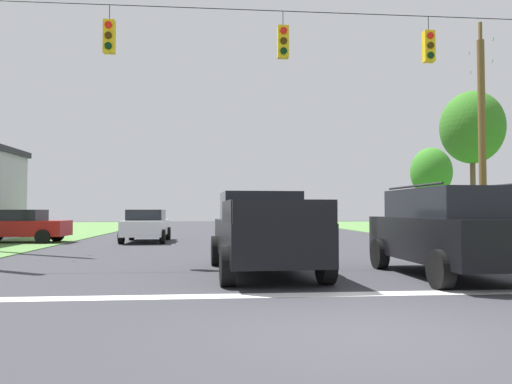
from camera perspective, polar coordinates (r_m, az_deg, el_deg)
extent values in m
plane|color=#333338|center=(6.34, 12.22, -15.80)|extent=(120.00, 120.00, 0.00)
cube|color=white|center=(8.91, 6.91, -11.80)|extent=(15.89, 0.45, 0.01)
cube|color=white|center=(14.78, 2.02, -7.94)|extent=(2.50, 0.15, 0.01)
cube|color=white|center=(22.17, -0.38, -5.99)|extent=(2.50, 0.15, 0.01)
cube|color=white|center=(27.44, -1.30, -5.24)|extent=(2.50, 0.15, 0.01)
cube|color=white|center=(35.35, -2.15, -4.54)|extent=(2.50, 0.15, 0.01)
cube|color=white|center=(39.50, -2.47, -4.28)|extent=(2.50, 0.15, 0.01)
cylinder|color=black|center=(15.38, 1.89, 20.38)|extent=(18.43, 0.02, 0.02)
cylinder|color=black|center=(15.48, -16.71, 19.40)|extent=(0.02, 0.02, 0.46)
cube|color=yellow|center=(15.24, -16.74, 16.94)|extent=(0.32, 0.24, 0.95)
cylinder|color=red|center=(15.20, -16.84, 18.16)|extent=(0.20, 0.04, 0.20)
cylinder|color=#352203|center=(15.10, -16.85, 17.09)|extent=(0.20, 0.04, 0.20)
cylinder|color=black|center=(15.01, -16.86, 16.01)|extent=(0.20, 0.04, 0.20)
cylinder|color=black|center=(15.33, 3.16, 19.53)|extent=(0.02, 0.02, 0.46)
cube|color=yellow|center=(15.09, 3.17, 17.05)|extent=(0.32, 0.24, 0.95)
cylinder|color=red|center=(15.06, 3.24, 18.28)|extent=(0.20, 0.04, 0.20)
cylinder|color=#352203|center=(14.95, 3.25, 17.20)|extent=(0.20, 0.04, 0.20)
cylinder|color=black|center=(14.86, 3.25, 16.11)|extent=(0.20, 0.04, 0.20)
cylinder|color=black|center=(16.53, 19.46, 18.01)|extent=(0.02, 0.02, 0.46)
cube|color=yellow|center=(16.31, 19.49, 15.69)|extent=(0.32, 0.24, 0.95)
cylinder|color=red|center=(16.28, 19.69, 16.81)|extent=(0.20, 0.04, 0.20)
cylinder|color=#352203|center=(16.18, 19.70, 15.81)|extent=(0.20, 0.04, 0.20)
cylinder|color=black|center=(16.09, 19.72, 14.79)|extent=(0.20, 0.04, 0.20)
cube|color=black|center=(11.64, 0.86, -5.46)|extent=(2.26, 5.49, 0.85)
cube|color=black|center=(12.26, 0.40, -1.67)|extent=(1.94, 1.99, 0.70)
cube|color=black|center=(10.17, -3.22, -2.28)|extent=(0.22, 2.38, 0.45)
cube|color=black|center=(10.49, 7.08, -2.26)|extent=(0.22, 2.38, 0.45)
cube|color=black|center=(9.01, 3.43, -2.30)|extent=(1.96, 0.20, 0.45)
cylinder|color=black|center=(13.39, -4.61, -6.84)|extent=(0.32, 0.81, 0.80)
cylinder|color=black|center=(13.65, 3.86, -6.75)|extent=(0.32, 0.81, 0.80)
cylinder|color=black|center=(9.74, -3.35, -8.62)|extent=(0.32, 0.81, 0.80)
cylinder|color=black|center=(10.10, 8.16, -8.37)|extent=(0.32, 0.81, 0.80)
cube|color=black|center=(11.87, 21.37, -5.11)|extent=(2.02, 4.83, 0.95)
cube|color=black|center=(11.72, 21.65, -1.23)|extent=(1.85, 3.23, 0.65)
cylinder|color=black|center=(11.36, 17.83, 0.64)|extent=(0.09, 2.72, 0.05)
cylinder|color=black|center=(12.15, 25.19, 0.57)|extent=(0.09, 2.72, 0.05)
cylinder|color=black|center=(13.00, 14.21, -7.01)|extent=(0.27, 0.76, 0.76)
cylinder|color=black|center=(13.79, 21.89, -6.64)|extent=(0.27, 0.76, 0.76)
cylinder|color=black|center=(10.02, 20.73, -8.43)|extent=(0.27, 0.76, 0.76)
cube|color=silver|center=(23.73, -12.68, -4.07)|extent=(1.81, 4.31, 0.70)
cube|color=black|center=(23.71, -12.67, -2.62)|extent=(1.63, 2.11, 0.50)
cylinder|color=black|center=(25.27, -14.30, -4.73)|extent=(0.22, 0.64, 0.64)
cylinder|color=black|center=(25.05, -10.22, -4.78)|extent=(0.22, 0.64, 0.64)
cylinder|color=black|center=(22.48, -15.44, -5.05)|extent=(0.22, 0.64, 0.64)
cylinder|color=black|center=(22.23, -10.85, -5.12)|extent=(0.22, 0.64, 0.64)
cube|color=silver|center=(21.94, 25.83, -4.08)|extent=(1.96, 4.36, 0.70)
cube|color=black|center=(21.93, 25.80, -2.51)|extent=(1.70, 2.16, 0.50)
cylinder|color=black|center=(22.71, 21.97, -4.95)|extent=(0.24, 0.65, 0.64)
cylinder|color=black|center=(23.64, 25.80, -4.77)|extent=(0.24, 0.65, 0.64)
cylinder|color=black|center=(20.28, 25.90, -5.25)|extent=(0.24, 0.65, 0.64)
cube|color=maroon|center=(24.82, -25.95, -3.82)|extent=(4.36, 1.94, 0.70)
cube|color=black|center=(24.81, -25.93, -2.44)|extent=(2.15, 1.69, 0.50)
cylinder|color=black|center=(25.17, -22.18, -4.65)|extent=(0.65, 0.24, 0.64)
cylinder|color=black|center=(23.48, -23.61, -4.82)|extent=(0.65, 0.24, 0.64)
cylinder|color=brown|center=(23.41, 24.86, 5.33)|extent=(0.31, 0.31, 8.91)
cube|color=brown|center=(24.26, 24.71, 14.88)|extent=(0.12, 0.12, 2.39)
cylinder|color=#B2B7BC|center=(25.09, 23.58, 14.58)|extent=(0.08, 0.08, 0.12)
cylinder|color=#B2B7BC|center=(23.51, 25.91, 15.76)|extent=(0.08, 0.08, 0.12)
cube|color=brown|center=(24.01, 24.74, 12.83)|extent=(0.12, 0.12, 2.16)
cylinder|color=#B2B7BC|center=(24.77, 23.72, 12.64)|extent=(0.08, 0.08, 0.12)
cylinder|color=#B2B7BC|center=(23.33, 25.82, 13.59)|extent=(0.08, 0.08, 0.12)
cylinder|color=brown|center=(28.42, 23.99, -0.07)|extent=(0.27, 0.27, 4.85)
ellipsoid|color=#316F1F|center=(28.75, 23.88, 6.91)|extent=(3.31, 3.31, 3.87)
cylinder|color=brown|center=(34.34, 19.80, -1.88)|extent=(0.38, 0.38, 3.13)
ellipsoid|color=#347922|center=(34.44, 19.75, 2.20)|extent=(2.70, 2.70, 3.24)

